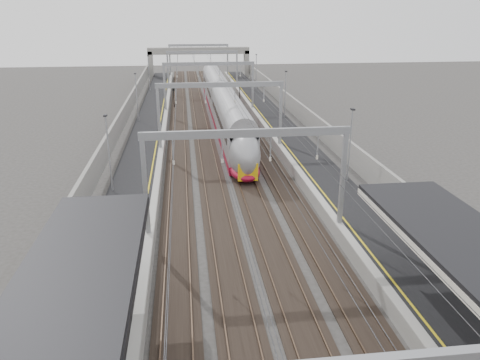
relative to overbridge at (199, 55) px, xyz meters
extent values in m
cube|color=black|center=(-8.00, -55.00, -4.81)|extent=(4.00, 120.00, 1.00)
cube|color=black|center=(8.00, -55.00, -4.81)|extent=(4.00, 120.00, 1.00)
cube|color=black|center=(-4.50, -55.00, -5.27)|extent=(2.40, 140.00, 0.08)
cube|color=brown|center=(-5.22, -55.00, -5.18)|extent=(0.07, 140.00, 0.14)
cube|color=brown|center=(-3.78, -55.00, -5.18)|extent=(0.07, 140.00, 0.14)
cube|color=black|center=(-1.50, -55.00, -5.27)|extent=(2.40, 140.00, 0.08)
cube|color=brown|center=(-2.22, -55.00, -5.18)|extent=(0.07, 140.00, 0.14)
cube|color=brown|center=(-0.78, -55.00, -5.18)|extent=(0.07, 140.00, 0.14)
cube|color=black|center=(1.50, -55.00, -5.27)|extent=(2.40, 140.00, 0.08)
cube|color=brown|center=(0.78, -55.00, -5.18)|extent=(0.07, 140.00, 0.14)
cube|color=brown|center=(2.22, -55.00, -5.18)|extent=(0.07, 140.00, 0.14)
cube|color=black|center=(4.50, -55.00, -5.27)|extent=(2.40, 140.00, 0.08)
cube|color=brown|center=(3.78, -55.00, -5.18)|extent=(0.07, 140.00, 0.14)
cube|color=brown|center=(5.22, -55.00, -5.18)|extent=(0.07, 140.00, 0.14)
cube|color=gray|center=(-6.30, -78.00, -1.01)|extent=(0.28, 0.28, 6.60)
cube|color=gray|center=(6.30, -78.00, -1.01)|extent=(0.28, 0.28, 6.60)
cube|color=gray|center=(0.00, -78.00, 2.04)|extent=(13.00, 0.25, 0.50)
cube|color=gray|center=(-6.30, -58.00, -1.01)|extent=(0.28, 0.28, 6.60)
cube|color=gray|center=(6.30, -58.00, -1.01)|extent=(0.28, 0.28, 6.60)
cube|color=gray|center=(0.00, -58.00, 2.04)|extent=(13.00, 0.25, 0.50)
cube|color=gray|center=(-6.30, -38.00, -1.01)|extent=(0.28, 0.28, 6.60)
cube|color=gray|center=(6.30, -38.00, -1.01)|extent=(0.28, 0.28, 6.60)
cube|color=gray|center=(0.00, -38.00, 2.04)|extent=(13.00, 0.25, 0.50)
cube|color=gray|center=(-6.30, -18.00, -1.01)|extent=(0.28, 0.28, 6.60)
cube|color=gray|center=(6.30, -18.00, -1.01)|extent=(0.28, 0.28, 6.60)
cube|color=gray|center=(0.00, -18.00, 2.04)|extent=(13.00, 0.25, 0.50)
cube|color=gray|center=(-6.30, 0.00, -1.01)|extent=(0.28, 0.28, 6.60)
cube|color=gray|center=(6.30, 0.00, -1.01)|extent=(0.28, 0.28, 6.60)
cube|color=gray|center=(0.00, 0.00, 2.04)|extent=(13.00, 0.25, 0.50)
cylinder|color=#262628|center=(-4.50, -50.00, 0.19)|extent=(0.03, 140.00, 0.03)
cylinder|color=#262628|center=(-1.50, -50.00, 0.19)|extent=(0.03, 140.00, 0.03)
cylinder|color=#262628|center=(1.50, -50.00, 0.19)|extent=(0.03, 140.00, 0.03)
cylinder|color=#262628|center=(4.50, -50.00, 0.19)|extent=(0.03, 140.00, 0.03)
cylinder|color=black|center=(-9.70, -86.00, -2.31)|extent=(0.20, 0.20, 4.00)
cylinder|color=black|center=(9.70, -86.00, -2.31)|extent=(0.20, 0.20, 4.00)
cube|color=gray|center=(0.00, 0.00, 0.89)|extent=(22.00, 2.20, 1.40)
cube|color=gray|center=(-10.50, 0.00, -2.21)|extent=(1.00, 2.20, 6.20)
cube|color=gray|center=(10.50, 0.00, -2.21)|extent=(1.00, 2.20, 6.20)
cube|color=gray|center=(-11.20, -55.00, -3.71)|extent=(0.30, 120.00, 3.20)
cube|color=gray|center=(11.20, -55.00, -3.71)|extent=(0.30, 120.00, 3.20)
cube|color=maroon|center=(1.50, -53.71, -4.70)|extent=(2.78, 23.66, 0.82)
cube|color=#949499|center=(1.50, -53.71, -2.74)|extent=(2.78, 23.66, 3.09)
cube|color=black|center=(1.50, -61.99, -5.03)|extent=(2.06, 2.47, 0.51)
cube|color=maroon|center=(1.50, -29.64, -4.70)|extent=(2.78, 23.66, 0.82)
cube|color=#949499|center=(1.50, -29.64, -2.74)|extent=(2.78, 23.66, 3.09)
cube|color=black|center=(1.50, -37.92, -5.03)|extent=(2.06, 2.47, 0.51)
ellipsoid|color=#949499|center=(1.50, -65.74, -3.05)|extent=(2.78, 5.35, 4.32)
cube|color=#E6B10C|center=(1.50, -67.95, -3.98)|extent=(1.75, 0.12, 1.54)
cube|color=black|center=(1.50, -67.49, -2.44)|extent=(1.65, 0.59, 0.96)
cylinder|color=black|center=(-5.20, -32.19, -3.81)|extent=(0.12, 0.12, 3.00)
cube|color=black|center=(-5.20, -32.19, -2.21)|extent=(0.32, 0.22, 0.75)
sphere|color=#0CE526|center=(-5.20, -32.32, -2.06)|extent=(0.16, 0.16, 0.16)
cylinder|color=black|center=(3.20, -32.69, -3.81)|extent=(0.12, 0.12, 3.00)
cube|color=black|center=(3.20, -32.69, -2.21)|extent=(0.32, 0.22, 0.75)
sphere|color=red|center=(3.20, -32.82, -2.06)|extent=(0.16, 0.16, 0.16)
cylinder|color=black|center=(5.40, -29.79, -3.81)|extent=(0.12, 0.12, 3.00)
cube|color=black|center=(5.40, -29.79, -2.21)|extent=(0.32, 0.22, 0.75)
sphere|color=red|center=(5.40, -29.92, -2.06)|extent=(0.16, 0.16, 0.16)
camera|label=1|loc=(-3.74, -105.46, 9.06)|focal=35.00mm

